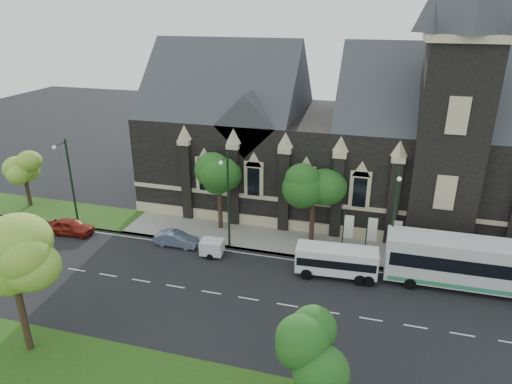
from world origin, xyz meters
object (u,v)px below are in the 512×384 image
(street_lamp_near, at_px, (394,214))
(car_far_red, at_px, (70,227))
(tree_park_near, at_px, (17,260))
(banner_flag_center, at_px, (370,232))
(banner_flag_right, at_px, (394,235))
(shuttle_bus, at_px, (337,260))
(tree_walk_left, at_px, (222,174))
(street_lamp_far, at_px, (70,178))
(box_trailer, at_px, (212,247))
(banner_flag_left, at_px, (347,229))
(tree_walk_far, at_px, (25,166))
(tree_walk_right, at_px, (317,182))
(sedan, at_px, (177,239))
(street_lamp_mid, at_px, (227,196))
(tour_coach, at_px, (477,264))
(tree_park_east, at_px, (312,347))
(car_far_grey, at_px, (22,224))

(street_lamp_near, relative_size, car_far_red, 1.99)
(tree_park_near, bearing_deg, banner_flag_center, 41.54)
(banner_flag_right, bearing_deg, tree_park_near, -141.14)
(tree_park_near, height_order, shuttle_bus, tree_park_near)
(tree_walk_left, relative_size, street_lamp_far, 0.85)
(tree_walk_left, relative_size, car_far_red, 1.69)
(banner_flag_center, xyz_separation_m, box_trailer, (-13.22, -3.68, -1.53))
(banner_flag_left, bearing_deg, box_trailer, -161.86)
(tree_walk_far, height_order, street_lamp_far, street_lamp_far)
(tree_walk_right, distance_m, sedan, 13.75)
(tree_walk_right, distance_m, car_far_red, 23.87)
(street_lamp_mid, distance_m, shuttle_bus, 10.80)
(street_lamp_near, bearing_deg, shuttle_bus, -152.93)
(tree_walk_far, relative_size, sedan, 1.55)
(tour_coach, bearing_deg, tree_park_east, -124.27)
(tree_park_near, height_order, street_lamp_near, street_lamp_near)
(tree_walk_right, height_order, car_far_grey, tree_walk_right)
(tree_walk_right, height_order, banner_flag_right, tree_walk_right)
(shuttle_bus, bearing_deg, tree_walk_left, 150.38)
(street_lamp_near, bearing_deg, banner_flag_left, 152.82)
(car_far_red, bearing_deg, banner_flag_right, -86.54)
(banner_flag_center, bearing_deg, tree_park_east, -96.57)
(street_lamp_near, xyz_separation_m, shuttle_bus, (-4.05, -2.07, -3.65))
(tour_coach, bearing_deg, tree_walk_right, 160.41)
(street_lamp_near, height_order, car_far_grey, street_lamp_near)
(banner_flag_left, bearing_deg, street_lamp_mid, -169.50)
(tree_walk_left, bearing_deg, street_lamp_near, -12.87)
(tree_park_east, relative_size, street_lamp_mid, 0.70)
(street_lamp_mid, bearing_deg, box_trailer, -117.70)
(box_trailer, bearing_deg, banner_flag_right, 9.17)
(tree_walk_left, xyz_separation_m, banner_flag_right, (16.08, -1.70, -3.35))
(tree_park_near, height_order, banner_flag_right, tree_park_near)
(street_lamp_far, relative_size, banner_flag_right, 2.25)
(car_far_grey, bearing_deg, tree_walk_far, 29.42)
(street_lamp_near, height_order, street_lamp_far, same)
(street_lamp_far, bearing_deg, sedan, -4.52)
(shuttle_bus, bearing_deg, car_far_grey, 176.49)
(tree_park_near, bearing_deg, shuttle_bus, 37.90)
(tree_walk_left, relative_size, banner_flag_right, 1.91)
(car_far_red, bearing_deg, shuttle_bus, -94.33)
(box_trailer, bearing_deg, street_lamp_mid, 57.89)
(banner_flag_right, bearing_deg, box_trailer, -166.42)
(banner_flag_center, relative_size, car_far_red, 0.88)
(tree_walk_right, relative_size, box_trailer, 2.74)
(box_trailer, bearing_deg, banner_flag_center, 11.13)
(tree_park_east, xyz_separation_m, tree_walk_left, (-11.97, 20.03, 1.12))
(tree_walk_left, relative_size, street_lamp_mid, 0.85)
(tree_walk_right, relative_size, banner_flag_right, 1.95)
(tree_walk_left, distance_m, car_far_red, 15.49)
(tour_coach, bearing_deg, sedan, 179.26)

